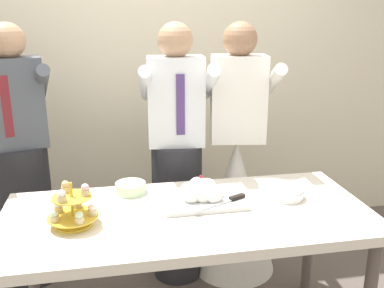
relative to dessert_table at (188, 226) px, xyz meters
The scene contains 9 objects.
rear_wall 1.60m from the dessert_table, 90.00° to the left, with size 5.20×0.10×2.90m, color beige.
dessert_table is the anchor object (origin of this frame).
cupcake_stand 0.56m from the dessert_table, behind, with size 0.23×0.23×0.21m.
main_cake_tray 0.19m from the dessert_table, 49.35° to the left, with size 0.42×0.33×0.12m.
plate_stack 0.55m from the dessert_table, ahead, with size 0.18×0.18×0.05m.
round_cake 0.39m from the dessert_table, 134.74° to the left, with size 0.24×0.24×0.07m.
person_groom 0.67m from the dessert_table, 85.88° to the left, with size 0.50×0.53×1.66m.
person_bride 0.81m from the dessert_table, 56.68° to the left, with size 0.56×0.56×1.66m.
person_guest 1.21m from the dessert_table, 138.63° to the left, with size 0.55×0.57×1.66m.
Camera 1 is at (-0.34, -1.89, 1.71)m, focal length 40.47 mm.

